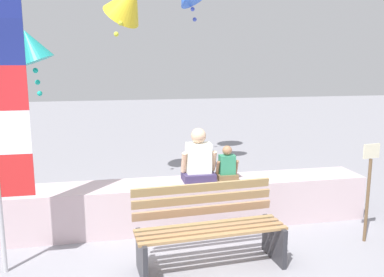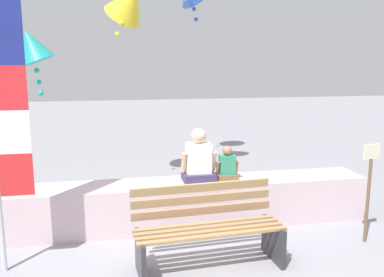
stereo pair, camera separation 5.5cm
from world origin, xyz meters
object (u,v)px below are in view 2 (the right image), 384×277
Objects in this scene: person_adult at (198,161)px; kite_yellow at (130,2)px; flag_banner at (3,104)px; sign_post at (369,185)px; kite_teal at (32,46)px; person_child at (227,166)px; park_bench at (208,229)px.

kite_yellow is (-0.79, 1.81, 2.31)m from person_adult.
sign_post is (4.17, -0.09, -1.07)m from flag_banner.
kite_yellow reaches higher than person_adult.
person_adult is at bearing -25.53° from kite_teal.
sign_post reaches higher than person_child.
person_child is at bearing -22.00° from kite_teal.
park_bench is 3.70m from kite_teal.
person_adult is 1.54× the size of person_child.
sign_post is at bearing -45.57° from kite_yellow.
sign_post is at bearing -26.08° from kite_teal.
kite_yellow is at bearing 26.99° from kite_teal.
kite_teal is (-0.02, 1.97, 0.64)m from flag_banner.
kite_teal is at bearing 133.17° from park_bench.
kite_teal reaches higher than park_bench.
person_child is 0.45× the size of kite_teal.
kite_yellow reaches higher than flag_banner.
person_child is 0.44× the size of kite_yellow.
flag_banner is at bearing -161.26° from person_child.
park_bench is 1.58× the size of kite_teal.
person_child is at bearing 64.86° from park_bench.
flag_banner is (-2.22, -0.89, 0.91)m from person_adult.
kite_yellow is at bearing 123.45° from person_child.
person_adult is at bearing 83.10° from park_bench.
kite_yellow reaches higher than sign_post.
kite_teal is at bearing 158.00° from person_child.
park_bench is 1.33× the size of sign_post.
sign_post is at bearing -26.71° from person_adult.
person_adult is at bearing -179.95° from person_child.
person_child is at bearing 18.74° from flag_banner.
flag_banner is 3.37m from kite_yellow.
park_bench is 2.53m from flag_banner.
kite_teal is at bearing -153.01° from kite_yellow.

